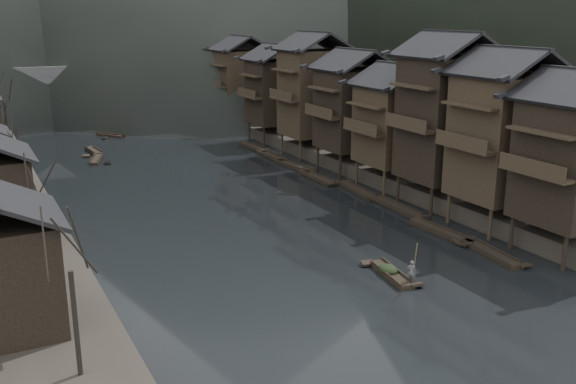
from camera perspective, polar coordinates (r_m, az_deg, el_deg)
water at (r=46.99m, az=1.89°, el=-5.75°), size 300.00×300.00×0.00m
right_bank at (r=97.75m, az=8.40°, el=5.94°), size 40.00×200.00×1.80m
stilt_houses at (r=69.46m, az=6.84°, el=8.72°), size 9.00×67.60×15.85m
bare_trees at (r=62.29m, az=-22.92°, el=4.61°), size 3.92×74.04×7.84m
moored_sampans at (r=65.95m, az=4.28°, el=0.74°), size 2.74×49.59×0.47m
midriver_boats at (r=86.89m, az=-16.32°, el=3.79°), size 8.07×20.14×0.44m
stone_bridge at (r=112.83m, az=-16.46°, el=8.92°), size 40.00×6.00×9.00m
hero_sampan at (r=44.04m, az=9.12°, el=-7.18°), size 1.83×5.26×0.44m
cargo_heap at (r=43.98m, az=8.93°, el=-6.39°), size 1.14×1.50×0.69m
boatman at (r=42.53m, az=10.93°, el=-6.67°), size 0.66×0.64×1.53m
bamboo_pole at (r=41.68m, az=11.35°, el=-3.07°), size 1.45×2.09×4.04m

